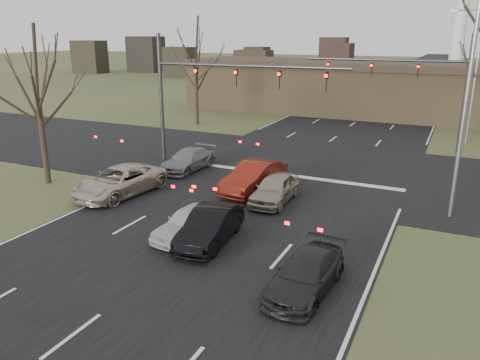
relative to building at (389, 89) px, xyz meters
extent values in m
plane|color=#3E4826|center=(-2.00, -38.00, -2.67)|extent=(360.00, 360.00, 0.00)
cube|color=black|center=(-2.00, 22.00, -2.66)|extent=(14.00, 300.00, 0.02)
cube|color=black|center=(-2.00, -23.00, -2.65)|extent=(200.00, 14.00, 0.02)
cube|color=olive|center=(0.00, 0.00, -0.37)|extent=(42.00, 10.00, 4.60)
cube|color=#38281E|center=(0.00, 0.00, 2.28)|extent=(42.40, 10.40, 0.70)
cylinder|color=#383A3D|center=(-10.50, -25.00, 1.33)|extent=(0.24, 0.24, 8.00)
cylinder|color=#383A3D|center=(-4.50, -25.00, 3.53)|extent=(12.00, 0.18, 0.18)
imported|color=black|center=(-7.83, -25.00, 2.83)|extent=(0.16, 0.20, 1.00)
imported|color=black|center=(-5.17, -25.00, 2.83)|extent=(0.16, 0.20, 1.00)
imported|color=black|center=(-2.50, -25.00, 2.83)|extent=(0.16, 0.20, 1.00)
imported|color=black|center=(0.17, -25.00, 2.83)|extent=(0.16, 0.20, 1.00)
cylinder|color=#383A3D|center=(7.00, -15.00, 1.33)|extent=(0.24, 0.24, 8.00)
cylinder|color=#383A3D|center=(1.50, -15.00, 3.53)|extent=(11.00, 0.18, 0.18)
imported|color=black|center=(3.86, -15.00, 2.83)|extent=(0.16, 0.20, 1.00)
imported|color=black|center=(0.71, -15.00, 2.83)|extent=(0.16, 0.20, 1.00)
imported|color=black|center=(-2.43, -15.00, 2.83)|extent=(0.16, 0.20, 1.00)
cylinder|color=gray|center=(7.00, -28.00, 2.33)|extent=(0.18, 0.18, 10.00)
cylinder|color=gray|center=(7.50, -11.00, 2.33)|extent=(0.18, 0.18, 10.00)
cylinder|color=gray|center=(6.50, -11.00, 6.93)|extent=(2.00, 0.12, 0.12)
cube|color=gray|center=(5.50, -11.00, 6.88)|extent=(0.50, 0.25, 0.15)
cylinder|color=black|center=(-13.50, -32.00, -0.33)|extent=(0.32, 0.32, 4.68)
cylinder|color=black|center=(-15.00, -13.00, -0.05)|extent=(0.32, 0.32, 5.23)
imported|color=#BEB099|center=(-8.50, -31.93, -1.94)|extent=(2.99, 5.47, 1.45)
imported|color=silver|center=(-2.50, -34.90, -2.02)|extent=(2.00, 3.94, 1.29)
imported|color=black|center=(-1.50, -35.04, -1.97)|extent=(1.90, 4.33, 1.38)
imported|color=black|center=(3.03, -36.96, -2.07)|extent=(1.94, 4.20, 1.19)
imported|color=gray|center=(-7.76, -26.43, -2.03)|extent=(1.99, 4.43, 1.26)
imported|color=#63170E|center=(-2.50, -28.47, -1.89)|extent=(2.17, 4.84, 1.54)
imported|color=#9C957E|center=(-0.92, -29.54, -1.98)|extent=(1.74, 4.07, 1.37)
camera|label=1|loc=(6.85, -49.93, 5.24)|focal=35.00mm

